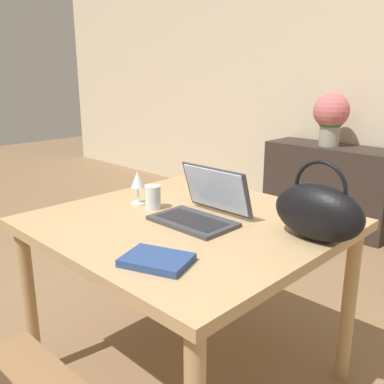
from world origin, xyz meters
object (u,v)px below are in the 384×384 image
Objects in this scene: flower_vase at (331,116)px; drinking_glass at (153,197)px; handbag at (318,211)px; wine_glass at (138,181)px; laptop at (204,206)px.

drinking_glass is at bearing -81.95° from flower_vase.
handbag is 0.76× the size of flower_vase.
laptop is at bearing 8.04° from wine_glass.
laptop is at bearing -75.28° from flower_vase.
drinking_glass is 0.31× the size of handbag.
wine_glass reaches higher than drinking_glass.
drinking_glass is 2.25m from flower_vase.
flower_vase is at bearing 98.05° from drinking_glass.
wine_glass is at bearing -171.96° from laptop.
handbag is (0.69, 0.17, 0.06)m from drinking_glass.
wine_glass is 0.81m from handbag.
laptop is at bearing -164.38° from handbag.
flower_vase reaches higher than laptop.
laptop is 2.19× the size of wine_glass.
handbag is at bearing 12.24° from wine_glass.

